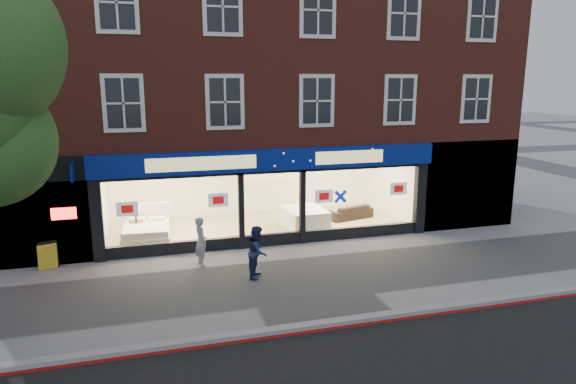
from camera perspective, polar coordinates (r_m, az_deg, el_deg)
name	(u,v)px	position (r m, az deg, el deg)	size (l,w,h in m)	color
ground	(299,278)	(14.68, 1.24, -9.54)	(120.00, 120.00, 0.00)	gray
kerb_line	(340,328)	(12.02, 5.76, -14.80)	(60.00, 0.10, 0.01)	#8C0A07
kerb_stone	(336,322)	(12.16, 5.40, -14.17)	(60.00, 0.25, 0.12)	gray
showroom_floor	(258,226)	(19.47, -3.33, -3.82)	(11.00, 4.50, 0.10)	tan
building	(246,47)	(20.37, -4.70, 15.72)	(19.00, 8.26, 10.30)	maroon
display_bed	(147,231)	(18.23, -15.43, -4.22)	(1.73, 2.06, 1.10)	silver
bedside_table	(137,230)	(18.62, -16.46, -4.04)	(0.45, 0.45, 0.55)	brown
mattress_stack	(304,218)	(19.09, 1.83, -2.89)	(1.52, 1.87, 0.70)	white
sofa	(350,212)	(20.43, 6.88, -2.18)	(1.84, 0.72, 0.54)	black
a_board	(48,256)	(16.75, -25.11, -6.45)	(0.53, 0.34, 0.82)	yellow
pedestrian_grey	(201,242)	(15.59, -9.66, -5.46)	(0.55, 0.36, 1.50)	#97999E
pedestrian_blue	(258,252)	(14.55, -3.39, -6.62)	(0.73, 0.57, 1.50)	#1A2249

